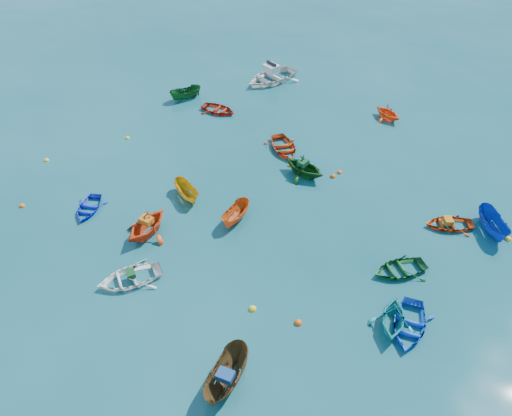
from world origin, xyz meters
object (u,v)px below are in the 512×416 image
at_px(dinghy_blue_sw, 89,210).
at_px(dinghy_white_near, 130,280).
at_px(motorboat_white, 271,81).
at_px(dinghy_blue_se, 408,327).

relative_size(dinghy_blue_sw, dinghy_white_near, 0.79).
bearing_deg(dinghy_blue_sw, motorboat_white, 63.52).
distance_m(dinghy_blue_sw, dinghy_white_near, 6.77).
height_order(dinghy_white_near, dinghy_blue_se, dinghy_white_near).
bearing_deg(dinghy_blue_se, motorboat_white, 123.28).
bearing_deg(motorboat_white, dinghy_white_near, -58.28).
height_order(dinghy_blue_se, motorboat_white, motorboat_white).
distance_m(dinghy_white_near, motorboat_white, 24.67).
relative_size(dinghy_white_near, dinghy_blue_se, 1.03).
distance_m(dinghy_white_near, dinghy_blue_se, 14.26).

